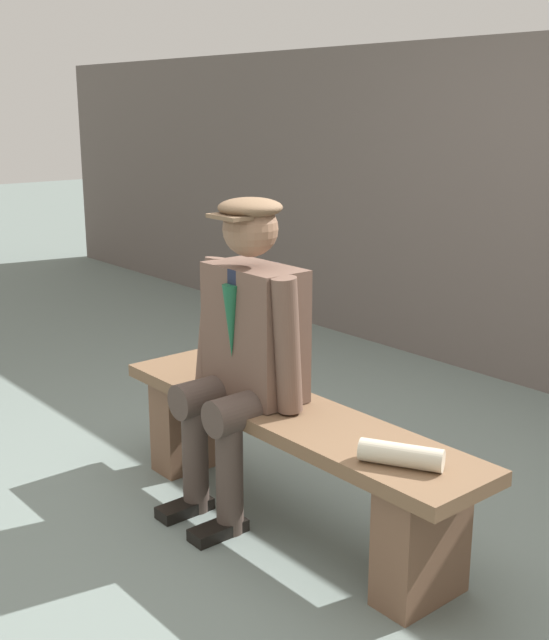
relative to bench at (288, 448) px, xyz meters
The scene contains 4 objects.
ground_plane 0.33m from the bench, ahead, with size 30.00×30.00×0.00m, color slate.
bench is the anchor object (origin of this frame).
seated_man 0.46m from the bench, 14.63° to the left, with size 0.60×0.53×1.32m.
rolled_magazine 0.68m from the bench, behind, with size 0.08×0.08×0.28m, color beige.
Camera 1 is at (-2.30, 1.99, 1.67)m, focal length 45.68 mm.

